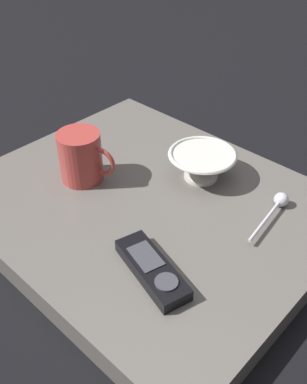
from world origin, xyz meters
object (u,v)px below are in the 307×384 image
object	(u,v)px
cereal_bowl	(202,163)
teaspoon	(279,203)
coffee_mug	(81,157)
tv_remote_near	(152,269)

from	to	relation	value
cereal_bowl	teaspoon	size ratio (longest dim) A/B	0.93
teaspoon	coffee_mug	bearing A→B (deg)	-61.35
cereal_bowl	coffee_mug	xyz separation A→B (m)	(0.17, -0.17, 0.02)
cereal_bowl	tv_remote_near	size ratio (longest dim) A/B	0.85
cereal_bowl	teaspoon	world-z (taller)	cereal_bowl
cereal_bowl	teaspoon	distance (m)	0.17
teaspoon	tv_remote_near	bearing A→B (deg)	-12.36
tv_remote_near	coffee_mug	bearing A→B (deg)	-108.20
coffee_mug	teaspoon	size ratio (longest dim) A/B	0.80
cereal_bowl	tv_remote_near	world-z (taller)	cereal_bowl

